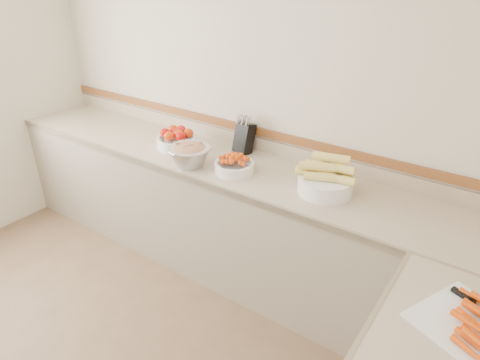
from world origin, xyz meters
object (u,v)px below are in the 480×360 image
Objects in this scene: cherry_tomato_bowl at (234,165)px; knife_block at (244,137)px; corn_bowl at (326,180)px; rhubarb_bowl at (190,154)px; tomato_bowl at (177,139)px.

knife_block is at bearing 113.36° from cherry_tomato_bowl.
corn_bowl reaches higher than rhubarb_bowl.
cherry_tomato_bowl is (0.61, -0.10, -0.02)m from tomato_bowl.
cherry_tomato_bowl is at bearing 17.55° from rhubarb_bowl.
rhubarb_bowl is (-0.31, -0.10, 0.04)m from cherry_tomato_bowl.
cherry_tomato_bowl is at bearing -9.43° from tomato_bowl.
rhubarb_bowl is at bearing -33.06° from tomato_bowl.
tomato_bowl is 0.99× the size of rhubarb_bowl.
knife_block is 0.99× the size of tomato_bowl.
corn_bowl is at bearing 8.24° from cherry_tomato_bowl.
tomato_bowl is at bearing 146.94° from rhubarb_bowl.
corn_bowl reaches higher than cherry_tomato_bowl.
rhubarb_bowl is at bearing -162.45° from cherry_tomato_bowl.
cherry_tomato_bowl is 0.32m from rhubarb_bowl.
rhubarb_bowl is (0.31, -0.20, 0.02)m from tomato_bowl.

